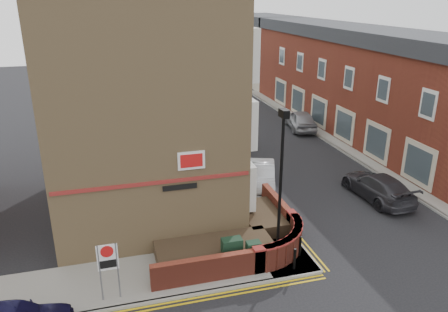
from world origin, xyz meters
TOP-DOWN VIEW (x-y plane):
  - ground at (0.00, 0.00)m, footprint 120.00×120.00m
  - pavement_corner at (-3.50, 1.50)m, footprint 13.00×3.00m
  - pavement_main at (2.00, 16.00)m, footprint 2.00×32.00m
  - pavement_far at (13.00, 13.00)m, footprint 4.00×40.00m
  - kerb_side at (-3.50, 0.00)m, footprint 13.00×0.15m
  - kerb_main_near at (3.00, 16.00)m, footprint 0.15×32.00m
  - kerb_main_far at (11.00, 13.00)m, footprint 0.15×40.00m
  - yellow_lines_side at (-3.50, -0.25)m, footprint 13.00×0.28m
  - yellow_lines_main at (3.25, 16.00)m, footprint 0.28×32.00m
  - corner_building at (-2.84, 8.00)m, footprint 8.95×10.40m
  - garden_wall at (0.00, 2.50)m, footprint 6.80×6.00m
  - lamppost at (1.60, 1.20)m, footprint 0.25×0.50m
  - utility_cabinet_large at (-0.30, 1.30)m, footprint 0.80×0.45m
  - utility_cabinet_small at (0.50, 1.00)m, footprint 0.55×0.40m
  - bollard_near at (2.00, 0.40)m, footprint 0.11×0.11m
  - bollard_far at (2.60, 1.20)m, footprint 0.11×0.11m
  - zone_sign at (-5.00, 0.50)m, footprint 0.72×0.07m
  - far_terrace at (14.50, 17.00)m, footprint 5.40×30.40m
  - far_terrace_cream at (14.50, 38.00)m, footprint 5.40×12.40m
  - tree_near at (2.00, 14.05)m, footprint 3.64×3.65m
  - tree_mid at (2.00, 22.05)m, footprint 4.03×4.03m
  - tree_far at (2.00, 30.05)m, footprint 3.81×3.81m
  - traffic_light_assembly at (2.40, 25.00)m, footprint 0.20×0.16m
  - silver_car_near at (3.60, 8.46)m, footprint 2.69×4.29m
  - red_car_main at (3.60, 16.38)m, footprint 2.68×5.51m
  - grey_car_far at (9.00, 5.30)m, footprint 2.11×4.83m
  - silver_car_far at (10.50, 18.18)m, footprint 2.66×4.85m

SIDE VIEW (x-z plane):
  - ground at x=0.00m, z-range 0.00..0.00m
  - garden_wall at x=0.00m, z-range -0.60..0.60m
  - yellow_lines_side at x=-3.50m, z-range 0.00..0.01m
  - yellow_lines_main at x=3.25m, z-range 0.00..0.01m
  - pavement_corner at x=-3.50m, z-range 0.00..0.12m
  - pavement_main at x=2.00m, z-range 0.00..0.12m
  - pavement_far at x=13.00m, z-range 0.00..0.12m
  - kerb_side at x=-3.50m, z-range 0.00..0.12m
  - kerb_main_near at x=3.00m, z-range 0.00..0.12m
  - kerb_main_far at x=11.00m, z-range 0.00..0.12m
  - bollard_near at x=2.00m, z-range 0.12..1.02m
  - bollard_far at x=2.60m, z-range 0.12..1.02m
  - silver_car_near at x=3.60m, z-range 0.00..1.33m
  - utility_cabinet_small at x=0.50m, z-range 0.12..1.22m
  - grey_car_far at x=9.00m, z-range 0.00..1.38m
  - utility_cabinet_large at x=-0.30m, z-range 0.12..1.32m
  - red_car_main at x=3.60m, z-range 0.00..1.51m
  - silver_car_far at x=10.50m, z-range 0.00..1.56m
  - zone_sign at x=-5.00m, z-range 0.54..2.74m
  - traffic_light_assembly at x=2.40m, z-range 0.68..4.88m
  - lamppost at x=1.60m, z-range 0.19..6.49m
  - far_terrace at x=14.50m, z-range 0.04..8.04m
  - far_terrace_cream at x=14.50m, z-range 0.05..8.05m
  - tree_near at x=2.00m, z-range 1.35..8.05m
  - tree_far at x=2.00m, z-range 1.41..8.42m
  - tree_mid at x=2.00m, z-range 1.49..8.91m
  - corner_building at x=-2.84m, z-range -0.57..13.03m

